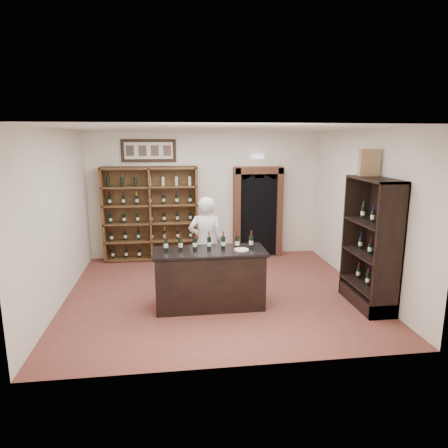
# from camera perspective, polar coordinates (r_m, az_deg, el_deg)

# --- Properties ---
(floor) EXTENTS (5.50, 5.50, 0.00)m
(floor) POSITION_cam_1_polar(r_m,az_deg,el_deg) (7.59, -0.93, -9.74)
(floor) COLOR brown
(floor) RESTS_ON ground
(ceiling) EXTENTS (5.50, 5.50, 0.00)m
(ceiling) POSITION_cam_1_polar(r_m,az_deg,el_deg) (7.04, -1.02, 13.54)
(ceiling) COLOR white
(ceiling) RESTS_ON wall_back
(wall_back) EXTENTS (5.50, 0.04, 3.00)m
(wall_back) POSITION_cam_1_polar(r_m,az_deg,el_deg) (9.62, -2.68, 4.21)
(wall_back) COLOR white
(wall_back) RESTS_ON ground
(wall_left) EXTENTS (0.04, 5.00, 3.00)m
(wall_left) POSITION_cam_1_polar(r_m,az_deg,el_deg) (7.39, -22.69, 0.83)
(wall_left) COLOR white
(wall_left) RESTS_ON ground
(wall_right) EXTENTS (0.04, 5.00, 3.00)m
(wall_right) POSITION_cam_1_polar(r_m,az_deg,el_deg) (7.96, 19.11, 1.86)
(wall_right) COLOR white
(wall_right) RESTS_ON ground
(wine_shelf) EXTENTS (2.20, 0.38, 2.20)m
(wine_shelf) POSITION_cam_1_polar(r_m,az_deg,el_deg) (9.50, -10.40, 1.47)
(wine_shelf) COLOR brown
(wine_shelf) RESTS_ON ground
(framed_picture) EXTENTS (1.25, 0.04, 0.52)m
(framed_picture) POSITION_cam_1_polar(r_m,az_deg,el_deg) (9.48, -10.70, 10.27)
(framed_picture) COLOR black
(framed_picture) RESTS_ON wall_back
(arched_doorway) EXTENTS (1.17, 0.35, 2.17)m
(arched_doorway) POSITION_cam_1_polar(r_m,az_deg,el_deg) (9.70, 4.81, 2.08)
(arched_doorway) COLOR black
(arched_doorway) RESTS_ON ground
(emergency_light) EXTENTS (0.30, 0.10, 0.10)m
(emergency_light) POSITION_cam_1_polar(r_m,az_deg,el_deg) (9.65, 4.83, 9.57)
(emergency_light) COLOR white
(emergency_light) RESTS_ON wall_back
(tasting_counter) EXTENTS (1.88, 0.78, 1.00)m
(tasting_counter) POSITION_cam_1_polar(r_m,az_deg,el_deg) (6.84, -2.05, -7.83)
(tasting_counter) COLOR black
(tasting_counter) RESTS_ON ground
(counter_bottle_0) EXTENTS (0.07, 0.07, 0.30)m
(counter_bottle_0) POSITION_cam_1_polar(r_m,az_deg,el_deg) (6.69, -8.30, -2.90)
(counter_bottle_0) COLOR black
(counter_bottle_0) RESTS_ON tasting_counter
(counter_bottle_1) EXTENTS (0.07, 0.07, 0.30)m
(counter_bottle_1) POSITION_cam_1_polar(r_m,az_deg,el_deg) (6.69, -6.24, -2.84)
(counter_bottle_1) COLOR black
(counter_bottle_1) RESTS_ON tasting_counter
(counter_bottle_2) EXTENTS (0.07, 0.07, 0.30)m
(counter_bottle_2) POSITION_cam_1_polar(r_m,az_deg,el_deg) (6.70, -4.19, -2.78)
(counter_bottle_2) COLOR black
(counter_bottle_2) RESTS_ON tasting_counter
(counter_bottle_3) EXTENTS (0.07, 0.07, 0.30)m
(counter_bottle_3) POSITION_cam_1_polar(r_m,az_deg,el_deg) (6.72, -2.14, -2.72)
(counter_bottle_3) COLOR black
(counter_bottle_3) RESTS_ON tasting_counter
(counter_bottle_4) EXTENTS (0.07, 0.07, 0.30)m
(counter_bottle_4) POSITION_cam_1_polar(r_m,az_deg,el_deg) (6.74, -0.11, -2.65)
(counter_bottle_4) COLOR black
(counter_bottle_4) RESTS_ON tasting_counter
(counter_bottle_5) EXTENTS (0.07, 0.07, 0.30)m
(counter_bottle_5) POSITION_cam_1_polar(r_m,az_deg,el_deg) (6.78, 1.91, -2.58)
(counter_bottle_5) COLOR black
(counter_bottle_5) RESTS_ON tasting_counter
(counter_bottle_6) EXTENTS (0.07, 0.07, 0.30)m
(counter_bottle_6) POSITION_cam_1_polar(r_m,az_deg,el_deg) (6.82, 3.90, -2.51)
(counter_bottle_6) COLOR black
(counter_bottle_6) RESTS_ON tasting_counter
(side_cabinet) EXTENTS (0.48, 1.20, 2.20)m
(side_cabinet) POSITION_cam_1_polar(r_m,az_deg,el_deg) (7.25, 20.25, -5.27)
(side_cabinet) COLOR black
(side_cabinet) RESTS_ON ground
(shopkeeper) EXTENTS (0.66, 0.45, 1.77)m
(shopkeeper) POSITION_cam_1_polar(r_m,az_deg,el_deg) (7.60, -2.63, -2.68)
(shopkeeper) COLOR silver
(shopkeeper) RESTS_ON ground
(plate) EXTENTS (0.24, 0.24, 0.02)m
(plate) POSITION_cam_1_polar(r_m,az_deg,el_deg) (6.67, 2.51, -3.70)
(plate) COLOR silver
(plate) RESTS_ON tasting_counter
(wine_crate) EXTENTS (0.33, 0.17, 0.45)m
(wine_crate) POSITION_cam_1_polar(r_m,az_deg,el_deg) (7.27, 19.97, 8.24)
(wine_crate) COLOR tan
(wine_crate) RESTS_ON side_cabinet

